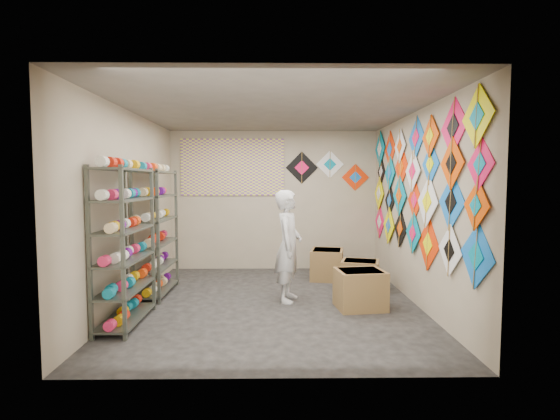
{
  "coord_description": "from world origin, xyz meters",
  "views": [
    {
      "loc": [
        0.02,
        -5.68,
        1.72
      ],
      "look_at": [
        0.1,
        0.3,
        1.3
      ],
      "focal_mm": 26.0,
      "sensor_mm": 36.0,
      "label": 1
    }
  ],
  "objects_px": {
    "carton_b": "(360,275)",
    "carton_c": "(327,264)",
    "carton_a": "(360,289)",
    "shelf_rack_back": "(156,232)",
    "shopkeeper": "(288,246)",
    "shelf_rack_front": "(124,246)"
  },
  "relations": [
    {
      "from": "shelf_rack_front",
      "to": "carton_a",
      "type": "distance_m",
      "value": 3.09
    },
    {
      "from": "shopkeeper",
      "to": "carton_a",
      "type": "distance_m",
      "value": 1.16
    },
    {
      "from": "shopkeeper",
      "to": "carton_b",
      "type": "bearing_deg",
      "value": -52.68
    },
    {
      "from": "shopkeeper",
      "to": "carton_c",
      "type": "relative_size",
      "value": 2.66
    },
    {
      "from": "carton_b",
      "to": "carton_c",
      "type": "relative_size",
      "value": 0.95
    },
    {
      "from": "carton_c",
      "to": "shelf_rack_front",
      "type": "bearing_deg",
      "value": -129.83
    },
    {
      "from": "shelf_rack_back",
      "to": "carton_c",
      "type": "distance_m",
      "value": 2.95
    },
    {
      "from": "shelf_rack_back",
      "to": "carton_c",
      "type": "height_order",
      "value": "shelf_rack_back"
    },
    {
      "from": "shelf_rack_front",
      "to": "shopkeeper",
      "type": "relative_size",
      "value": 1.19
    },
    {
      "from": "carton_a",
      "to": "carton_b",
      "type": "xyz_separation_m",
      "value": [
        0.2,
        0.94,
        -0.03
      ]
    },
    {
      "from": "shopkeeper",
      "to": "carton_b",
      "type": "distance_m",
      "value": 1.41
    },
    {
      "from": "shelf_rack_back",
      "to": "shopkeeper",
      "type": "relative_size",
      "value": 1.19
    },
    {
      "from": "shelf_rack_front",
      "to": "carton_c",
      "type": "height_order",
      "value": "shelf_rack_front"
    },
    {
      "from": "shopkeeper",
      "to": "carton_a",
      "type": "xyz_separation_m",
      "value": [
        0.96,
        -0.37,
        -0.54
      ]
    },
    {
      "from": "carton_c",
      "to": "carton_b",
      "type": "bearing_deg",
      "value": -47.95
    },
    {
      "from": "carton_a",
      "to": "carton_c",
      "type": "xyz_separation_m",
      "value": [
        -0.24,
        1.66,
        0.0
      ]
    },
    {
      "from": "carton_c",
      "to": "shopkeeper",
      "type": "bearing_deg",
      "value": -108.32
    },
    {
      "from": "carton_a",
      "to": "carton_b",
      "type": "bearing_deg",
      "value": 71.1
    },
    {
      "from": "shelf_rack_front",
      "to": "shopkeeper",
      "type": "height_order",
      "value": "shelf_rack_front"
    },
    {
      "from": "shelf_rack_back",
      "to": "carton_c",
      "type": "relative_size",
      "value": 3.16
    },
    {
      "from": "carton_b",
      "to": "carton_c",
      "type": "distance_m",
      "value": 0.84
    },
    {
      "from": "carton_c",
      "to": "shelf_rack_back",
      "type": "bearing_deg",
      "value": -150.36
    }
  ]
}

